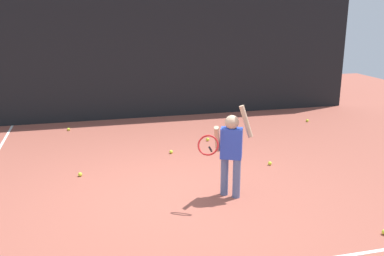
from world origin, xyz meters
The scene contains 11 objects.
ground_plane centered at (0.00, 0.00, 0.00)m, with size 20.00×20.00×0.00m, color #9E5142.
back_fence_windscreen centered at (0.00, 4.68, 1.84)m, with size 11.43×0.08×3.69m, color black.
fence_post_1 centered at (0.00, 4.74, 1.92)m, with size 0.09×0.09×3.84m, color slate.
fence_post_2 centered at (5.57, 4.74, 1.92)m, with size 0.09×0.09×3.84m, color slate.
tennis_player centered at (0.75, -0.28, 0.73)m, with size 0.87×0.56×1.35m.
tennis_ball_3 centered at (1.85, 0.76, 0.03)m, with size 0.07×0.07×0.07m, color #CCE033.
tennis_ball_4 centered at (3.95, 3.25, 0.03)m, with size 0.07×0.07×0.07m, color #CCE033.
tennis_ball_5 centered at (-1.34, 1.04, 0.03)m, with size 0.07×0.07×0.07m, color #CCE033.
tennis_ball_6 centered at (1.20, 2.37, 0.03)m, with size 0.07×0.07×0.07m, color #CCE033.
tennis_ball_7 centered at (0.31, 1.78, 0.03)m, with size 0.07×0.07×0.07m, color #CCE033.
tennis_ball_8 centered at (-1.59, 3.87, 0.03)m, with size 0.07×0.07×0.07m, color #CCE033.
Camera 1 is at (-1.18, -5.65, 2.62)m, focal length 39.86 mm.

